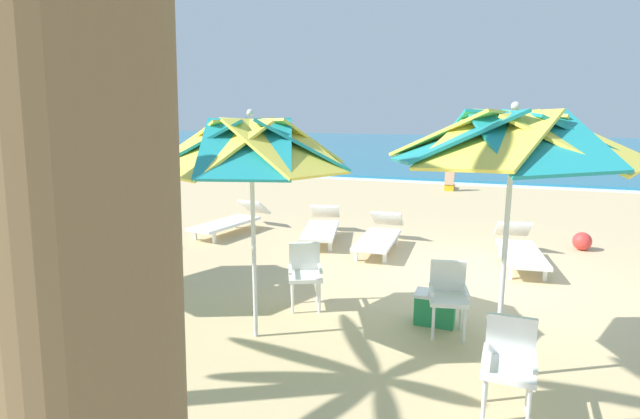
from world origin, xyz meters
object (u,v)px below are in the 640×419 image
object	(u,v)px
sun_lounger_1	(380,235)
beachgoer_seated	(450,182)
beach_umbrella_0	(513,140)
sun_lounger_3	(231,220)
plastic_chair_4	(31,263)
palm_tree_3	(47,116)
plastic_chair_1	(448,293)
sun_lounger_0	(520,249)
cooler_box	(435,308)
plastic_chair_3	(55,275)
plastic_chair_0	(509,360)
beach_umbrella_1	(251,146)
beach_ball	(582,241)
beach_umbrella_2	(41,130)
sun_lounger_2	(321,227)
plastic_chair_2	(305,271)

from	to	relation	value
sun_lounger_1	beachgoer_seated	bearing A→B (deg)	86.11
beach_umbrella_0	sun_lounger_3	world-z (taller)	beach_umbrella_0
plastic_chair_4	palm_tree_3	size ratio (longest dim) A/B	0.21
plastic_chair_1	plastic_chair_4	distance (m)	5.76
sun_lounger_0	cooler_box	bearing A→B (deg)	-109.62
plastic_chair_4	beachgoer_seated	size ratio (longest dim) A/B	0.94
sun_lounger_0	plastic_chair_3	bearing A→B (deg)	-143.85
plastic_chair_0	sun_lounger_1	world-z (taller)	plastic_chair_0
plastic_chair_1	sun_lounger_1	bearing A→B (deg)	115.72
beach_umbrella_1	sun_lounger_1	distance (m)	4.65
beachgoer_seated	sun_lounger_3	bearing A→B (deg)	-116.52
beach_umbrella_0	plastic_chair_1	bearing A→B (deg)	122.23
cooler_box	beach_ball	distance (m)	4.92
beach_umbrella_2	sun_lounger_3	size ratio (longest dim) A/B	1.23
plastic_chair_0	plastic_chair_1	bearing A→B (deg)	113.85
sun_lounger_2	beachgoer_seated	xyz separation A→B (m)	(1.84, 7.72, 0.01)
palm_tree_3	plastic_chair_3	bearing A→B (deg)	138.88
plastic_chair_2	palm_tree_3	size ratio (longest dim) A/B	0.21
plastic_chair_3	sun_lounger_0	xyz separation A→B (m)	(5.85, 4.28, -0.22)
beach_umbrella_0	plastic_chair_4	size ratio (longest dim) A/B	3.12
sun_lounger_0	sun_lounger_1	bearing A→B (deg)	177.60
beach_umbrella_1	plastic_chair_1	bearing A→B (deg)	22.66
sun_lounger_0	sun_lounger_3	xyz separation A→B (m)	(-5.84, 0.33, 0.00)
beachgoer_seated	cooler_box	bearing A→B (deg)	-85.47
plastic_chair_2	palm_tree_3	bearing A→B (deg)	-72.12
beach_umbrella_2	beachgoer_seated	world-z (taller)	beach_umbrella_2
beach_umbrella_1	plastic_chair_3	size ratio (longest dim) A/B	3.05
beach_umbrella_2	sun_lounger_2	distance (m)	5.40
beach_umbrella_1	beach_ball	xyz separation A→B (m)	(4.17, 5.48, -2.06)
beach_umbrella_0	sun_lounger_3	bearing A→B (deg)	141.15
cooler_box	beachgoer_seated	size ratio (longest dim) A/B	0.54
plastic_chair_3	plastic_chair_4	xyz separation A→B (m)	(-0.76, 0.30, 0.00)
plastic_chair_4	beachgoer_seated	distance (m)	12.98
beach_umbrella_0	plastic_chair_3	distance (m)	5.84
beach_umbrella_1	cooler_box	bearing A→B (deg)	29.32
beach_umbrella_1	plastic_chair_4	world-z (taller)	beach_umbrella_1
cooler_box	beachgoer_seated	world-z (taller)	beachgoer_seated
plastic_chair_0	sun_lounger_0	xyz separation A→B (m)	(0.24, 4.71, -0.22)
plastic_chair_4	beach_ball	xyz separation A→B (m)	(7.77, 5.37, -0.32)
cooler_box	sun_lounger_1	bearing A→B (deg)	114.75
plastic_chair_1	sun_lounger_0	world-z (taller)	plastic_chair_1
plastic_chair_2	sun_lounger_2	world-z (taller)	plastic_chair_2
sun_lounger_1	sun_lounger_2	size ratio (longest dim) A/B	0.97
plastic_chair_3	sun_lounger_1	xyz separation A→B (m)	(3.36, 4.38, -0.22)
beach_umbrella_0	sun_lounger_3	size ratio (longest dim) A/B	1.22
sun_lounger_3	palm_tree_3	xyz separation A→B (m)	(4.80, -8.81, 2.33)
plastic_chair_1	sun_lounger_1	xyz separation A→B (m)	(-1.59, 3.31, -0.22)
plastic_chair_1	cooler_box	world-z (taller)	plastic_chair_1
plastic_chair_1	palm_tree_3	distance (m)	5.69
plastic_chair_4	sun_lounger_0	world-z (taller)	plastic_chair_4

